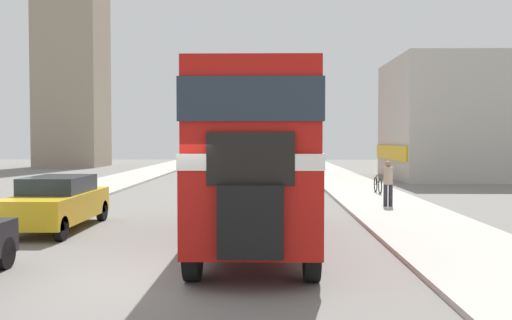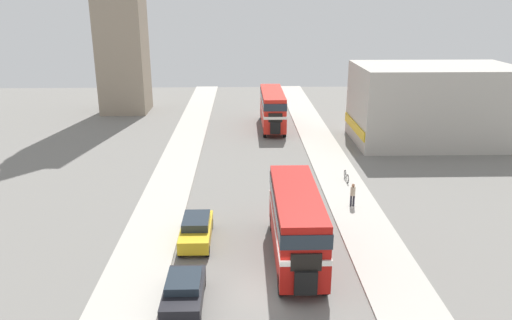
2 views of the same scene
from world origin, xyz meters
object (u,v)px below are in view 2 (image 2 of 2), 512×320
object	(u,v)px
car_parked_mid	(196,229)
pedestrian_walking	(353,193)
bus_distant	(272,106)
bicycle_on_pavement	(346,176)
car_parked_near	(184,291)
double_decker_bus	(296,219)

from	to	relation	value
car_parked_mid	pedestrian_walking	size ratio (longest dim) A/B	2.71
car_parked_mid	pedestrian_walking	distance (m)	11.48
bus_distant	bicycle_on_pavement	xyz separation A→B (m)	(4.85, -17.72, -1.98)
bus_distant	pedestrian_walking	bearing A→B (deg)	-79.42
car_parked_mid	bicycle_on_pavement	size ratio (longest dim) A/B	2.55
bus_distant	car_parked_near	size ratio (longest dim) A/B	2.62
double_decker_bus	car_parked_mid	bearing A→B (deg)	159.27
bus_distant	car_parked_near	xyz separation A→B (m)	(-6.22, -33.99, -1.74)
bus_distant	car_parked_mid	xyz separation A→B (m)	(-6.18, -27.53, -1.68)
double_decker_bus	car_parked_mid	distance (m)	6.34
double_decker_bus	bicycle_on_pavement	bearing A→B (deg)	66.16
car_parked_mid	bicycle_on_pavement	bearing A→B (deg)	41.67
bus_distant	car_parked_near	bearing A→B (deg)	-100.36
bus_distant	bicycle_on_pavement	size ratio (longest dim) A/B	5.93
bicycle_on_pavement	bus_distant	bearing A→B (deg)	105.31
car_parked_near	car_parked_mid	world-z (taller)	car_parked_mid
double_decker_bus	car_parked_near	world-z (taller)	double_decker_bus
bus_distant	pedestrian_walking	distance (m)	23.18
pedestrian_walking	bicycle_on_pavement	size ratio (longest dim) A/B	0.94
car_parked_near	double_decker_bus	bearing A→B (deg)	36.63
car_parked_mid	bicycle_on_pavement	distance (m)	14.77
double_decker_bus	pedestrian_walking	bearing A→B (deg)	55.96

